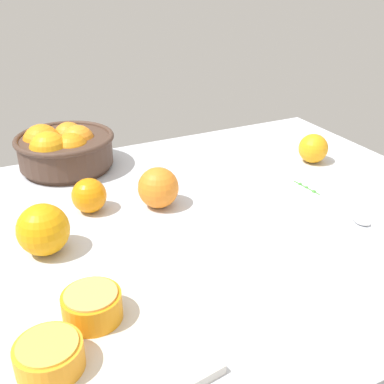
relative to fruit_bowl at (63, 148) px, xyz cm
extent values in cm
cube|color=silver|center=(12.26, -34.63, -6.46)|extent=(117.85, 83.70, 3.00)
cylinder|color=#473328|center=(0.48, 0.06, -4.36)|extent=(19.19, 19.19, 1.20)
cylinder|color=#473328|center=(0.48, 0.06, -0.71)|extent=(20.86, 20.86, 6.10)
torus|color=#473328|center=(0.48, 0.06, 2.34)|extent=(22.06, 22.06, 1.20)
sphere|color=orange|center=(3.37, -0.47, 1.18)|extent=(7.59, 7.59, 7.59)
sphere|color=orange|center=(2.39, 4.51, 0.82)|extent=(7.03, 7.03, 7.03)
sphere|color=orange|center=(-3.99, 2.75, 0.97)|extent=(8.60, 8.60, 8.60)
sphere|color=orange|center=(-3.64, -3.09, 1.30)|extent=(8.25, 8.25, 8.25)
sphere|color=orange|center=(1.14, -3.61, 0.64)|extent=(7.64, 7.64, 7.64)
cube|color=beige|center=(-12.40, -58.93, -4.32)|extent=(31.78, 25.61, 1.28)
cylinder|color=orange|center=(-14.86, -58.87, -1.97)|extent=(7.93, 7.93, 3.41)
cylinder|color=#F7C34B|center=(-14.86, -58.87, -0.12)|extent=(6.98, 6.98, 0.30)
cylinder|color=orange|center=(-8.19, -52.84, -1.80)|extent=(7.83, 7.83, 3.76)
cylinder|color=#FCAB58|center=(-8.19, -52.84, 0.23)|extent=(6.89, 6.89, 0.30)
sphere|color=orange|center=(-0.25, -22.06, -1.65)|extent=(6.61, 6.61, 6.61)
sphere|color=orange|center=(53.08, -21.80, -1.54)|extent=(6.83, 6.83, 6.83)
sphere|color=orange|center=(12.56, -25.97, -0.99)|extent=(7.93, 7.93, 7.93)
sphere|color=orange|center=(-10.53, -32.48, -0.69)|extent=(8.55, 8.55, 8.55)
ellipsoid|color=silver|center=(42.81, -48.68, -4.46)|extent=(3.01, 3.68, 1.00)
cylinder|color=silver|center=(40.74, -41.24, -4.61)|extent=(3.95, 11.99, 0.70)
cylinder|color=#449235|center=(43.19, -32.35, -4.81)|extent=(1.01, 7.65, 0.30)
sphere|color=#449235|center=(43.37, -34.26, -4.66)|extent=(0.85, 0.85, 0.85)
sphere|color=#449235|center=(43.19, -32.35, -4.66)|extent=(0.73, 0.73, 0.73)
sphere|color=#449235|center=(43.01, -30.45, -4.66)|extent=(0.84, 0.84, 0.84)
camera|label=1|loc=(-17.65, -101.51, 39.17)|focal=44.15mm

